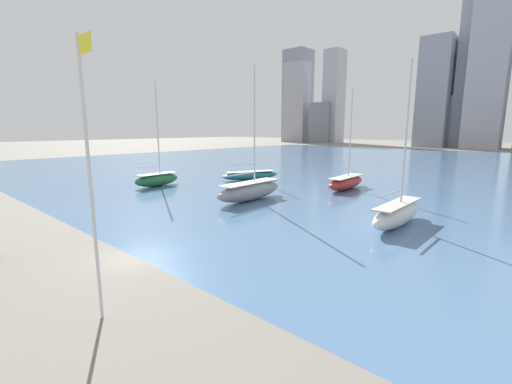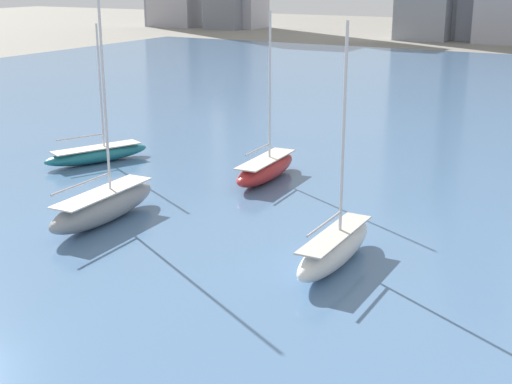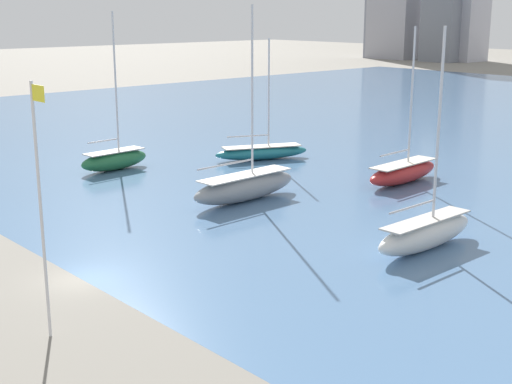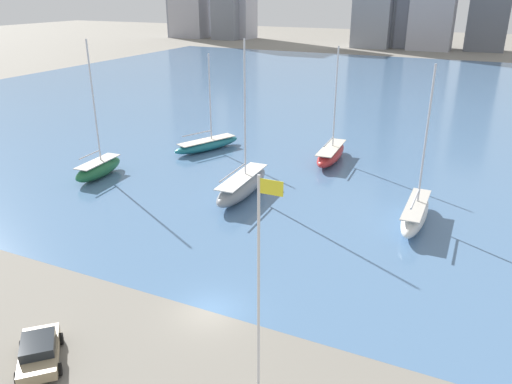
{
  "view_description": "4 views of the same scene",
  "coord_description": "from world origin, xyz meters",
  "views": [
    {
      "loc": [
        20.15,
        -10.44,
        8.28
      ],
      "look_at": [
        -0.83,
        12.76,
        2.49
      ],
      "focal_mm": 24.0,
      "sensor_mm": 36.0,
      "label": 1
    },
    {
      "loc": [
        24.77,
        -16.83,
        16.44
      ],
      "look_at": [
        5.45,
        17.72,
        4.17
      ],
      "focal_mm": 50.0,
      "sensor_mm": 36.0,
      "label": 2
    },
    {
      "loc": [
        34.98,
        -18.03,
        14.8
      ],
      "look_at": [
        0.78,
        12.71,
        3.11
      ],
      "focal_mm": 50.0,
      "sensor_mm": 36.0,
      "label": 3
    },
    {
      "loc": [
        14.3,
        -23.28,
        19.44
      ],
      "look_at": [
        -4.21,
        16.02,
        1.78
      ],
      "focal_mm": 35.0,
      "sensor_mm": 36.0,
      "label": 4
    }
  ],
  "objects": [
    {
      "name": "sailboat_green",
      "position": [
        -23.82,
        16.58,
        1.06
      ],
      "size": [
        2.67,
        7.43,
        14.81
      ],
      "rotation": [
        0.0,
        0.0,
        0.07
      ],
      "color": "#236B3D",
      "rests_on": "harbor_water"
    },
    {
      "name": "parked_sedan_tan",
      "position": [
        -6.16,
        -8.21,
        0.78
      ],
      "size": [
        4.46,
        4.54,
        1.5
      ],
      "rotation": [
        0.0,
        0.0,
        0.76
      ],
      "color": "tan",
      "rests_on": "ground_plane"
    },
    {
      "name": "sailboat_white",
      "position": [
        9.96,
        19.04,
        1.1
      ],
      "size": [
        2.03,
        9.43,
        13.95
      ],
      "rotation": [
        0.0,
        0.0,
        0.01
      ],
      "color": "white",
      "rests_on": "harbor_water"
    },
    {
      "name": "harbor_water",
      "position": [
        0.0,
        70.0,
        0.0
      ],
      "size": [
        180.0,
        140.0,
        0.0
      ],
      "color": "#4C7099",
      "rests_on": "ground_plane"
    },
    {
      "name": "sailboat_red",
      "position": [
        -2.08,
        32.84,
        1.0
      ],
      "size": [
        2.86,
        9.57,
        13.56
      ],
      "rotation": [
        0.0,
        0.0,
        0.05
      ],
      "color": "#B72828",
      "rests_on": "harbor_water"
    },
    {
      "name": "sailboat_teal",
      "position": [
        -18.04,
        30.41,
        0.81
      ],
      "size": [
        5.99,
        9.91,
        12.2
      ],
      "rotation": [
        0.0,
        0.0,
        -0.42
      ],
      "color": "#1E757F",
      "rests_on": "harbor_water"
    },
    {
      "name": "ground_plane",
      "position": [
        0.0,
        0.0,
        0.0
      ],
      "size": [
        500.0,
        500.0,
        0.0
      ],
      "primitive_type": "plane",
      "color": "gray"
    },
    {
      "name": "flag_pole",
      "position": [
        5.73,
        -4.67,
        6.45
      ],
      "size": [
        1.24,
        0.14,
        11.92
      ],
      "color": "silver",
      "rests_on": "ground_plane"
    },
    {
      "name": "sailboat_gray",
      "position": [
        -6.86,
        18.41,
        1.17
      ],
      "size": [
        2.81,
        10.59,
        15.31
      ],
      "rotation": [
        0.0,
        0.0,
        0.04
      ],
      "color": "gray",
      "rests_on": "harbor_water"
    }
  ]
}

